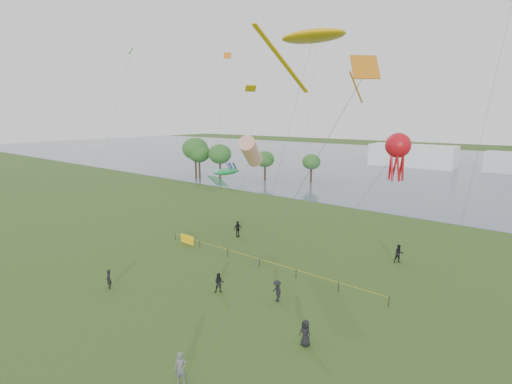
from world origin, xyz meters
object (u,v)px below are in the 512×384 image
Objects in this scene: kite_flyer at (181,369)px; kite_octopus at (398,146)px; kite_stingray at (312,37)px; fence at (212,247)px.

kite_octopus is at bearing 43.64° from kite_flyer.
kite_flyer is 0.09× the size of kite_stingray.
kite_octopus is (16.30, 5.18, 10.78)m from fence.
kite_flyer reaches higher than fence.
kite_stingray is (9.79, 2.14, 19.47)m from fence.
kite_flyer is 0.15× the size of kite_octopus.
kite_stingray reaches higher than kite_octopus.
fence is at bearing 179.11° from kite_stingray.
kite_stingray is (-2.54, 16.88, 19.12)m from kite_flyer.
kite_stingray is at bearing -142.68° from kite_octopus.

